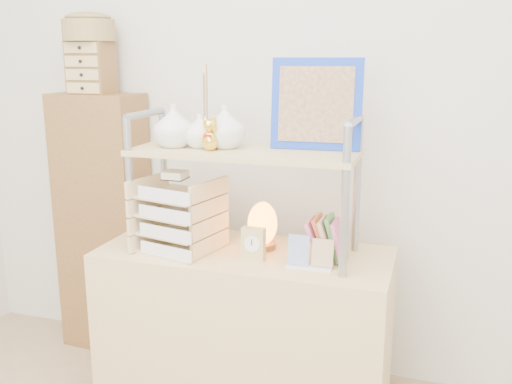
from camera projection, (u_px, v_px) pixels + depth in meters
The scene contains 9 objects.
desk at pixel (245, 334), 2.43m from camera, with size 1.20×0.50×0.75m, color tan.
cabinet at pixel (104, 224), 2.98m from camera, with size 0.45×0.24×1.35m, color brown.
hutch at pixel (235, 143), 2.26m from camera, with size 0.90×0.34×0.78m.
letter_tray at pixel (177, 219), 2.32m from camera, with size 0.32×0.31×0.33m.
salt_lamp at pixel (262, 225), 2.36m from camera, with size 0.13×0.12×0.20m.
desk_clock at pixel (253, 244), 2.24m from camera, with size 0.09×0.04×0.13m.
postcard_stand at pixel (309, 259), 2.15m from camera, with size 0.18×0.05×0.12m.
drawer_chest at pixel (91, 68), 2.77m from camera, with size 0.20×0.16×0.25m.
woven_basket at pixel (89, 30), 2.73m from camera, with size 0.25×0.25×0.10m, color olive.
Camera 1 is at (0.73, -0.90, 1.54)m, focal length 40.00 mm.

